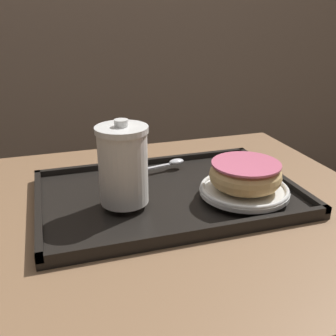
% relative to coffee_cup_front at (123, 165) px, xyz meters
% --- Properties ---
extents(cafe_table, '(0.77, 0.73, 0.72)m').
position_rel_coffee_cup_front_xyz_m(cafe_table, '(0.12, 0.01, -0.28)').
color(cafe_table, '#846042').
rests_on(cafe_table, ground_plane).
extents(serving_tray, '(0.50, 0.33, 0.02)m').
position_rel_coffee_cup_front_xyz_m(serving_tray, '(0.09, 0.03, -0.09)').
color(serving_tray, black).
rests_on(serving_tray, cafe_table).
extents(coffee_cup_front, '(0.09, 0.09, 0.15)m').
position_rel_coffee_cup_front_xyz_m(coffee_cup_front, '(0.00, 0.00, 0.00)').
color(coffee_cup_front, white).
rests_on(coffee_cup_front, serving_tray).
extents(plate_with_chocolate_donut, '(0.17, 0.17, 0.01)m').
position_rel_coffee_cup_front_xyz_m(plate_with_chocolate_donut, '(0.22, -0.03, -0.06)').
color(plate_with_chocolate_donut, white).
rests_on(plate_with_chocolate_donut, serving_tray).
extents(donut_chocolate_glazed, '(0.13, 0.13, 0.05)m').
position_rel_coffee_cup_front_xyz_m(donut_chocolate_glazed, '(0.22, -0.03, -0.03)').
color(donut_chocolate_glazed, '#DBB270').
rests_on(donut_chocolate_glazed, plate_with_chocolate_donut).
extents(spoon, '(0.15, 0.04, 0.01)m').
position_rel_coffee_cup_front_xyz_m(spoon, '(0.13, 0.14, -0.07)').
color(spoon, silver).
rests_on(spoon, serving_tray).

